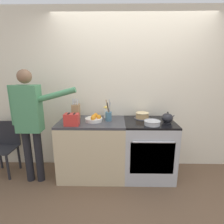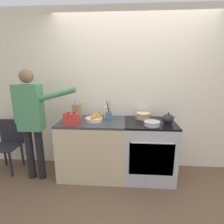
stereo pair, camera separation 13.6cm
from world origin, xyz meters
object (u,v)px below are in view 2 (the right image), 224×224
Objects in this scene: fruit_bowl at (94,119)px; layer_cake at (143,116)px; milk_carton at (107,112)px; person_baker at (31,117)px; utensil_crock at (109,116)px; tea_kettle at (168,119)px; toaster at (72,119)px; stove_range at (148,150)px; knife_block at (77,111)px; dining_chair at (9,142)px; mixing_bowl at (152,123)px.

layer_cake is at bearing 12.62° from fruit_bowl.
milk_carton is 0.12× the size of person_baker.
utensil_crock is 0.20m from milk_carton.
toaster is at bearing -173.47° from tea_kettle.
person_baker reaches higher than stove_range.
fruit_bowl is at bearing 34.52° from toaster.
knife_block is 0.33m from fruit_bowl.
layer_cake is 0.59m from milk_carton.
tea_kettle is 0.87m from utensil_crock.
dining_chair is at bearing -177.65° from layer_cake.
utensil_crock is 1.31× the size of fruit_bowl.
toaster is 0.62m from milk_carton.
tea_kettle is at bearing -4.90° from utensil_crock.
utensil_crock is at bearing -165.80° from layer_cake.
fruit_bowl is 0.16× the size of person_baker.
toaster is at bearing -160.53° from layer_cake.
stove_range is at bearing 167.74° from tea_kettle.
stove_range is 4.64× the size of milk_carton.
fruit_bowl is at bearing 3.28° from person_baker.
dining_chair is (-2.31, 0.24, -0.45)m from mixing_bowl.
toaster is at bearing -10.32° from person_baker.
layer_cake is 1.17× the size of toaster.
layer_cake is 0.77m from fruit_bowl.
fruit_bowl reaches higher than layer_cake.
person_baker is at bearing -168.38° from layer_cake.
stove_range is 0.52m from mixing_bowl.
layer_cake is at bearing 19.47° from toaster.
dining_chair is at bearing 177.36° from tea_kettle.
toaster is at bearing -1.74° from dining_chair.
tea_kettle is at bearing -16.11° from milk_carton.
mixing_bowl is at bearing -75.24° from layer_cake.
stove_range is 3.46× the size of fruit_bowl.
milk_carton is at bearing 12.88° from person_baker.
mixing_bowl is 0.65m from utensil_crock.
knife_block is 0.32m from toaster.
mixing_bowl is 0.27× the size of dining_chair.
knife_block is 1.28× the size of fruit_bowl.
knife_block reaches higher than milk_carton.
layer_cake is 0.35m from mixing_bowl.
stove_range is 0.97m from fruit_bowl.
toaster reaches higher than fruit_bowl.
person_baker is (-0.60, 0.03, 0.01)m from toaster.
utensil_crock is at bearing 9.84° from dining_chair.
tea_kettle is 1.39m from knife_block.
knife_block reaches higher than dining_chair.
stove_range reaches higher than dining_chair.
mixing_bowl is at bearing 1.57° from toaster.
tea_kettle is 0.96m from milk_carton.
mixing_bowl is at bearing -30.31° from milk_carton.
mixing_bowl is (-0.25, -0.13, -0.04)m from tea_kettle.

